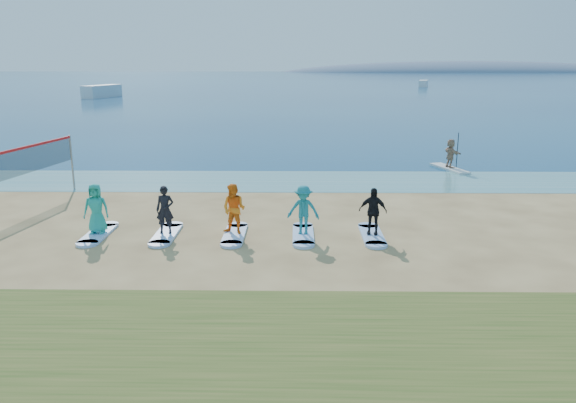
{
  "coord_description": "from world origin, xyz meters",
  "views": [
    {
      "loc": [
        0.23,
        -16.31,
        5.69
      ],
      "look_at": [
        -0.04,
        2.0,
        1.1
      ],
      "focal_mm": 35.0,
      "sensor_mm": 36.0,
      "label": 1
    }
  ],
  "objects_px": {
    "paddleboarder": "(451,153)",
    "student_2": "(234,209)",
    "student_3": "(303,210)",
    "boat_offshore_a": "(102,97)",
    "student_0": "(96,208)",
    "volleyball_net": "(5,166)",
    "boat_offshore_b": "(423,87)",
    "surfboard_1": "(166,234)",
    "paddleboard": "(450,168)",
    "student_4": "(373,211)",
    "surfboard_0": "(98,234)",
    "surfboard_3": "(303,235)",
    "surfboard_2": "(235,234)",
    "surfboard_4": "(372,235)",
    "student_1": "(165,210)"
  },
  "relations": [
    {
      "from": "student_0",
      "to": "surfboard_4",
      "type": "height_order",
      "value": "student_0"
    },
    {
      "from": "student_3",
      "to": "student_4",
      "type": "bearing_deg",
      "value": 8.91
    },
    {
      "from": "paddleboard",
      "to": "boat_offshore_a",
      "type": "bearing_deg",
      "value": 105.88
    },
    {
      "from": "boat_offshore_b",
      "to": "surfboard_1",
      "type": "xyz_separation_m",
      "value": [
        -33.51,
        -113.83,
        0.04
      ]
    },
    {
      "from": "student_4",
      "to": "volleyball_net",
      "type": "bearing_deg",
      "value": -177.61
    },
    {
      "from": "paddleboarder",
      "to": "student_0",
      "type": "bearing_deg",
      "value": 113.04
    },
    {
      "from": "surfboard_3",
      "to": "boat_offshore_b",
      "type": "bearing_deg",
      "value": 75.75
    },
    {
      "from": "surfboard_0",
      "to": "student_4",
      "type": "distance_m",
      "value": 9.24
    },
    {
      "from": "student_0",
      "to": "surfboard_3",
      "type": "distance_m",
      "value": 6.96
    },
    {
      "from": "surfboard_2",
      "to": "student_3",
      "type": "distance_m",
      "value": 2.46
    },
    {
      "from": "boat_offshore_a",
      "to": "student_4",
      "type": "bearing_deg",
      "value": -49.42
    },
    {
      "from": "boat_offshore_a",
      "to": "student_3",
      "type": "relative_size",
      "value": 4.9
    },
    {
      "from": "surfboard_1",
      "to": "student_0",
      "type": "bearing_deg",
      "value": 180.0
    },
    {
      "from": "surfboard_2",
      "to": "surfboard_3",
      "type": "relative_size",
      "value": 1.0
    },
    {
      "from": "surfboard_2",
      "to": "boat_offshore_b",
      "type": "bearing_deg",
      "value": 74.67
    },
    {
      "from": "student_1",
      "to": "student_2",
      "type": "distance_m",
      "value": 2.3
    },
    {
      "from": "paddleboard",
      "to": "surfboard_4",
      "type": "bearing_deg",
      "value": -132.53
    },
    {
      "from": "volleyball_net",
      "to": "boat_offshore_a",
      "type": "relative_size",
      "value": 1.12
    },
    {
      "from": "student_3",
      "to": "boat_offshore_b",
      "type": "bearing_deg",
      "value": 84.66
    },
    {
      "from": "surfboard_0",
      "to": "surfboard_1",
      "type": "xyz_separation_m",
      "value": [
        2.3,
        0.0,
        0.0
      ]
    },
    {
      "from": "volleyball_net",
      "to": "paddleboarder",
      "type": "distance_m",
      "value": 21.41
    },
    {
      "from": "paddleboarder",
      "to": "surfboard_1",
      "type": "bearing_deg",
      "value": 117.78
    },
    {
      "from": "paddleboard",
      "to": "student_0",
      "type": "xyz_separation_m",
      "value": [
        -14.96,
        -11.99,
        0.87
      ]
    },
    {
      "from": "volleyball_net",
      "to": "student_0",
      "type": "relative_size",
      "value": 5.35
    },
    {
      "from": "volleyball_net",
      "to": "paddleboard",
      "type": "height_order",
      "value": "volleyball_net"
    },
    {
      "from": "boat_offshore_a",
      "to": "surfboard_0",
      "type": "bearing_deg",
      "value": -55.6
    },
    {
      "from": "boat_offshore_a",
      "to": "volleyball_net",
      "type": "bearing_deg",
      "value": -58.06
    },
    {
      "from": "student_0",
      "to": "paddleboarder",
      "type": "bearing_deg",
      "value": 33.97
    },
    {
      "from": "student_0",
      "to": "surfboard_1",
      "type": "distance_m",
      "value": 2.46
    },
    {
      "from": "surfboard_4",
      "to": "volleyball_net",
      "type": "bearing_deg",
      "value": 169.98
    },
    {
      "from": "student_1",
      "to": "surfboard_3",
      "type": "distance_m",
      "value": 4.68
    },
    {
      "from": "paddleboard",
      "to": "surfboard_1",
      "type": "distance_m",
      "value": 17.43
    },
    {
      "from": "student_0",
      "to": "student_3",
      "type": "distance_m",
      "value": 6.9
    },
    {
      "from": "volleyball_net",
      "to": "student_1",
      "type": "distance_m",
      "value": 6.93
    },
    {
      "from": "paddleboarder",
      "to": "student_0",
      "type": "relative_size",
      "value": 0.92
    },
    {
      "from": "paddleboarder",
      "to": "student_2",
      "type": "distance_m",
      "value": 15.84
    },
    {
      "from": "surfboard_1",
      "to": "student_2",
      "type": "height_order",
      "value": "student_2"
    },
    {
      "from": "student_3",
      "to": "boat_offshore_a",
      "type": "bearing_deg",
      "value": 122.16
    },
    {
      "from": "paddleboard",
      "to": "student_1",
      "type": "distance_m",
      "value": 17.45
    },
    {
      "from": "paddleboarder",
      "to": "student_3",
      "type": "xyz_separation_m",
      "value": [
        -8.05,
        -11.99,
        0.02
      ]
    },
    {
      "from": "paddleboard",
      "to": "student_4",
      "type": "bearing_deg",
      "value": -132.53
    },
    {
      "from": "paddleboard",
      "to": "surfboard_4",
      "type": "height_order",
      "value": "paddleboard"
    },
    {
      "from": "boat_offshore_a",
      "to": "student_2",
      "type": "distance_m",
      "value": 79.2
    },
    {
      "from": "boat_offshore_b",
      "to": "student_2",
      "type": "bearing_deg",
      "value": -90.49
    },
    {
      "from": "surfboard_0",
      "to": "boat_offshore_b",
      "type": "bearing_deg",
      "value": 72.54
    },
    {
      "from": "surfboard_3",
      "to": "boat_offshore_a",
      "type": "bearing_deg",
      "value": 113.25
    },
    {
      "from": "student_4",
      "to": "student_3",
      "type": "bearing_deg",
      "value": -167.59
    },
    {
      "from": "student_3",
      "to": "student_4",
      "type": "height_order",
      "value": "student_3"
    },
    {
      "from": "student_2",
      "to": "student_3",
      "type": "xyz_separation_m",
      "value": [
        2.3,
        0.0,
        -0.02
      ]
    },
    {
      "from": "paddleboard",
      "to": "student_1",
      "type": "xyz_separation_m",
      "value": [
        -12.66,
        -11.99,
        0.83
      ]
    }
  ]
}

